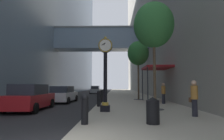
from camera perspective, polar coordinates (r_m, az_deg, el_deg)
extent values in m
plane|color=#262628|center=(31.82, -1.66, -7.67)|extent=(110.00, 110.00, 0.00)
cube|color=#ADA593|center=(34.82, 4.08, -7.29)|extent=(6.62, 80.00, 0.14)
cube|color=#758EA8|center=(30.51, -3.02, 9.00)|extent=(15.11, 3.20, 3.15)
cube|color=gray|center=(30.95, -3.00, 12.05)|extent=(15.11, 3.40, 0.24)
cube|color=black|center=(11.26, -2.06, -11.48)|extent=(0.55, 0.55, 0.35)
cylinder|color=gold|center=(11.23, -2.06, -10.14)|extent=(0.39, 0.38, 0.18)
cylinder|color=black|center=(11.19, -2.03, -2.17)|extent=(0.22, 0.22, 2.94)
cylinder|color=black|center=(11.43, -2.00, 7.33)|extent=(0.84, 0.28, 0.84)
torus|color=gold|center=(11.28, -2.05, 7.49)|extent=(0.82, 0.05, 0.82)
cylinder|color=white|center=(11.29, -2.05, 7.49)|extent=(0.69, 0.01, 0.69)
cylinder|color=white|center=(11.58, -1.96, 7.17)|extent=(0.69, 0.01, 0.69)
sphere|color=gold|center=(11.55, -2.00, 9.72)|extent=(0.16, 0.16, 0.16)
cube|color=black|center=(11.30, -2.31, 7.82)|extent=(0.13, 0.01, 0.15)
cube|color=black|center=(11.30, -2.60, 7.85)|extent=(0.23, 0.01, 0.17)
cylinder|color=black|center=(7.62, -8.22, -12.47)|extent=(0.27, 0.27, 0.94)
sphere|color=black|center=(7.57, -8.17, -8.39)|extent=(0.29, 0.29, 0.29)
cylinder|color=black|center=(13.79, -3.98, -9.00)|extent=(0.27, 0.27, 0.94)
sphere|color=black|center=(13.76, -3.97, -6.74)|extent=(0.29, 0.29, 0.29)
cylinder|color=black|center=(16.89, -3.04, -8.22)|extent=(0.27, 0.27, 0.94)
sphere|color=black|center=(16.87, -3.03, -6.37)|extent=(0.29, 0.29, 0.29)
cylinder|color=black|center=(20.00, -2.39, -7.67)|extent=(0.27, 0.27, 0.94)
sphere|color=black|center=(19.98, -2.38, -6.11)|extent=(0.29, 0.29, 0.29)
cylinder|color=black|center=(23.11, -1.92, -7.27)|extent=(0.27, 0.27, 0.94)
sphere|color=black|center=(23.09, -1.91, -5.92)|extent=(0.29, 0.29, 0.29)
cylinder|color=#333335|center=(12.40, 12.91, -11.51)|extent=(1.10, 1.10, 0.02)
cylinder|color=brown|center=(12.33, 12.72, -1.19)|extent=(0.18, 0.18, 4.47)
ellipsoid|color=#387F3D|center=(12.92, 12.46, 13.15)|extent=(2.59, 2.59, 2.98)
cylinder|color=#333335|center=(20.78, 8.05, -8.78)|extent=(1.10, 1.10, 0.02)
cylinder|color=brown|center=(20.73, 7.98, -3.05)|extent=(0.18, 0.18, 4.18)
ellipsoid|color=#2D7033|center=(21.03, 7.89, 5.04)|extent=(2.32, 2.32, 2.67)
cylinder|color=black|center=(7.78, 12.23, -12.31)|extent=(0.52, 0.52, 0.92)
cone|color=black|center=(7.73, 12.17, -8.56)|extent=(0.53, 0.53, 0.16)
cylinder|color=#23232D|center=(10.22, 23.71, -10.43)|extent=(0.34, 0.34, 0.83)
cylinder|color=#B77A33|center=(10.17, 23.57, -6.21)|extent=(0.44, 0.44, 0.67)
sphere|color=beige|center=(10.16, 23.48, -3.59)|extent=(0.25, 0.25, 0.25)
cube|color=brown|center=(10.34, 22.77, -8.30)|extent=(0.23, 0.19, 0.24)
cylinder|color=#23232D|center=(16.34, 15.29, -8.40)|extent=(0.32, 0.32, 0.81)
cylinder|color=#B77A33|center=(16.30, 15.24, -5.83)|extent=(0.42, 0.42, 0.66)
sphere|color=tan|center=(16.30, 15.20, -4.24)|extent=(0.25, 0.25, 0.25)
cube|color=maroon|center=(18.53, 13.26, 0.67)|extent=(2.40, 3.60, 0.20)
cylinder|color=#333338|center=(16.67, 10.74, -4.29)|extent=(0.10, 0.10, 3.20)
cylinder|color=#333338|center=(19.83, 9.19, -4.37)|extent=(0.10, 0.10, 3.20)
cube|color=silver|center=(19.09, -14.57, -7.69)|extent=(1.98, 4.49, 0.76)
cube|color=#282D38|center=(18.86, -14.73, -5.68)|extent=(1.70, 2.53, 0.62)
cylinder|color=black|center=(20.83, -15.78, -8.18)|extent=(0.24, 0.65, 0.64)
cylinder|color=black|center=(20.32, -10.79, -8.36)|extent=(0.24, 0.65, 0.64)
cylinder|color=black|center=(18.00, -18.87, -8.67)|extent=(0.24, 0.65, 0.64)
cylinder|color=black|center=(17.41, -13.15, -8.95)|extent=(0.24, 0.65, 0.64)
cube|color=#B7BABF|center=(39.29, -5.04, -6.22)|extent=(1.80, 4.06, 0.75)
cube|color=#282D38|center=(39.08, -5.06, -5.25)|extent=(1.58, 2.27, 0.62)
cylinder|color=black|center=(40.77, -6.10, -6.54)|extent=(0.22, 0.64, 0.64)
cylinder|color=black|center=(40.59, -3.57, -6.57)|extent=(0.22, 0.64, 0.64)
cylinder|color=black|center=(38.04, -6.62, -6.67)|extent=(0.22, 0.64, 0.64)
cylinder|color=black|center=(37.84, -3.90, -6.70)|extent=(0.22, 0.64, 0.64)
cube|color=#AD191E|center=(13.87, -23.36, -8.48)|extent=(2.03, 4.70, 0.84)
cube|color=#282D38|center=(13.62, -23.63, -5.42)|extent=(1.73, 2.65, 0.69)
cylinder|color=black|center=(15.70, -24.37, -9.13)|extent=(0.24, 0.65, 0.64)
cylinder|color=black|center=(15.06, -17.74, -9.53)|extent=(0.24, 0.65, 0.64)
cylinder|color=black|center=(12.88, -30.05, -9.98)|extent=(0.24, 0.65, 0.64)
cylinder|color=black|center=(12.09, -22.15, -10.65)|extent=(0.24, 0.65, 0.64)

